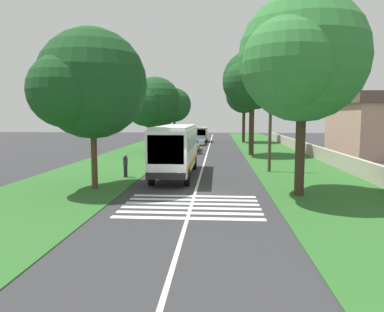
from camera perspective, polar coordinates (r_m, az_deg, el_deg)
name	(u,v)px	position (r m, az deg, el deg)	size (l,w,h in m)	color
ground	(195,195)	(21.12, 0.39, -5.96)	(160.00, 160.00, 0.00)	#333335
grass_verge_left	(121,161)	(37.11, -10.84, -0.79)	(120.00, 8.00, 0.04)	#2D6628
grass_verge_right	(290,163)	(36.53, 14.87, -1.00)	(120.00, 8.00, 0.04)	#2D6628
centre_line	(204,162)	(35.90, 1.91, -0.94)	(110.00, 0.16, 0.01)	silver
coach_bus	(176,147)	(27.52, -2.47, 1.38)	(11.16, 2.62, 3.73)	white
zebra_crossing	(191,206)	(18.53, -0.13, -7.67)	(4.95, 6.80, 0.01)	silver
trailing_car_0	(192,145)	(48.07, 0.05, 1.65)	(4.30, 1.78, 1.43)	gold
trailing_car_1	(199,141)	(57.49, 1.10, 2.38)	(4.30, 1.78, 1.43)	silver
trailing_minibus_0	(201,133)	(64.58, 1.40, 3.57)	(6.00, 2.14, 2.53)	#BFB299
roadside_tree_left_0	(154,105)	(45.03, -5.91, 7.83)	(7.99, 6.29, 9.06)	#4C3826
roadside_tree_left_1	(90,87)	(23.28, -15.47, 10.23)	(7.70, 6.53, 9.57)	#4C3826
roadside_tree_left_2	(173,106)	(62.01, -2.96, 7.68)	(6.94, 5.73, 9.05)	brown
roadside_tree_right_0	(250,82)	(42.45, 8.96, 11.23)	(7.83, 6.63, 11.72)	#3D2D1E
roadside_tree_right_1	(299,61)	(21.31, 16.17, 13.91)	(8.12, 6.95, 11.02)	#3D2D1E
roadside_tree_right_2	(243,96)	(63.46, 7.89, 9.13)	(7.40, 6.11, 11.01)	#3D2D1E
utility_pole	(270,120)	(29.84, 11.94, 5.37)	(0.24, 1.40, 7.82)	#473828
roadside_wall	(314,151)	(42.06, 18.18, 0.72)	(70.00, 0.40, 1.29)	#B2A893
roadside_building	(376,125)	(46.16, 26.44, 4.34)	(12.51, 8.34, 6.87)	tan
pedestrian	(125,165)	(27.21, -10.20, -1.39)	(0.34, 0.34, 1.69)	#26262D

